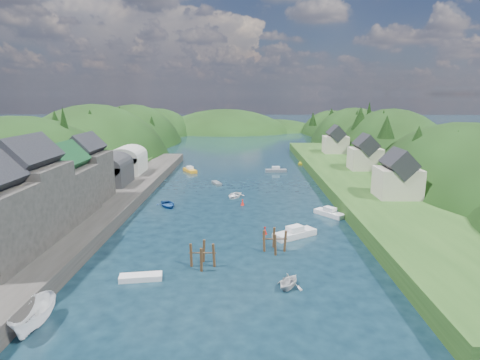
{
  "coord_description": "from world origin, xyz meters",
  "views": [
    {
      "loc": [
        1.06,
        -45.18,
        19.72
      ],
      "look_at": [
        0.0,
        28.0,
        4.0
      ],
      "focal_mm": 30.0,
      "sensor_mm": 36.0,
      "label": 1
    }
  ],
  "objects_px": {
    "piling_cluster_far": "(275,243)",
    "channel_buoy_far": "(242,203)",
    "piling_cluster_near": "(203,257)",
    "channel_buoy_near": "(265,231)"
  },
  "relations": [
    {
      "from": "piling_cluster_far",
      "to": "channel_buoy_far",
      "type": "relative_size",
      "value": 3.06
    },
    {
      "from": "piling_cluster_near",
      "to": "channel_buoy_near",
      "type": "relative_size",
      "value": 3.1
    },
    {
      "from": "piling_cluster_near",
      "to": "piling_cluster_far",
      "type": "relative_size",
      "value": 1.01
    },
    {
      "from": "channel_buoy_near",
      "to": "channel_buoy_far",
      "type": "distance_m",
      "value": 15.65
    },
    {
      "from": "channel_buoy_near",
      "to": "channel_buoy_far",
      "type": "bearing_deg",
      "value": 102.38
    },
    {
      "from": "piling_cluster_far",
      "to": "channel_buoy_far",
      "type": "height_order",
      "value": "piling_cluster_far"
    },
    {
      "from": "piling_cluster_far",
      "to": "piling_cluster_near",
      "type": "bearing_deg",
      "value": -151.31
    },
    {
      "from": "piling_cluster_near",
      "to": "piling_cluster_far",
      "type": "distance_m",
      "value": 9.93
    },
    {
      "from": "channel_buoy_near",
      "to": "piling_cluster_far",
      "type": "bearing_deg",
      "value": -81.8
    },
    {
      "from": "piling_cluster_far",
      "to": "channel_buoy_near",
      "type": "bearing_deg",
      "value": 98.2
    }
  ]
}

